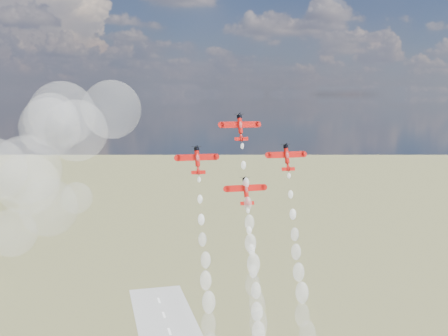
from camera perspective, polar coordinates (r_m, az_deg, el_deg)
plane_lead at (r=162.43m, az=1.78°, el=4.50°), size 11.93×5.13×8.23m
plane_left at (r=156.75m, az=-2.92°, el=0.90°), size 11.93×5.13×8.23m
plane_right at (r=164.72m, az=6.85°, el=1.20°), size 11.93×5.13×8.23m
plane_slot at (r=158.48m, az=2.40°, el=-2.47°), size 11.93×5.13×8.23m
smoke_trail_lead at (r=157.33m, az=3.36°, el=-12.69°), size 5.33×20.46×52.94m
smoke_trail_left at (r=154.47m, az=-1.57°, el=-16.87°), size 5.36×20.15×53.59m
smoke_trail_right at (r=162.38m, az=8.72°, el=-15.63°), size 5.34×20.91×53.14m
drifted_smoke_cloud at (r=173.90m, az=-19.24°, el=1.39°), size 64.92×34.49×54.66m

